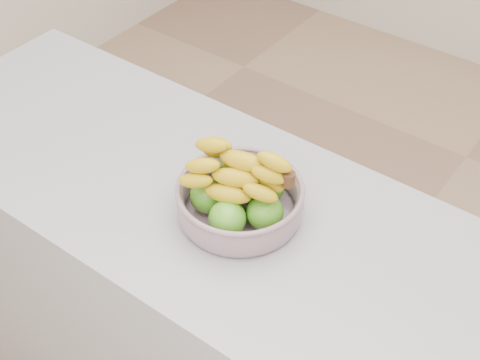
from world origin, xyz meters
name	(u,v)px	position (x,y,z in m)	size (l,w,h in m)	color
ground	(322,348)	(0.00, 0.00, 0.00)	(4.00, 4.00, 0.00)	#94765B
counter	(261,348)	(0.00, -0.37, 0.45)	(2.00, 0.60, 0.90)	#A4A5AD
fruit_bowl	(240,196)	(-0.07, -0.37, 0.95)	(0.27, 0.27, 0.17)	#91A3AE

